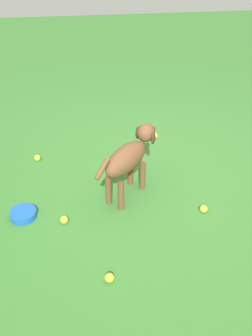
{
  "coord_description": "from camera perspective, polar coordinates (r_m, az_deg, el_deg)",
  "views": [
    {
      "loc": [
        2.61,
        -0.5,
        2.06
      ],
      "look_at": [
        0.19,
        -0.17,
        0.3
      ],
      "focal_mm": 37.51,
      "sensor_mm": 36.0,
      "label": 1
    }
  ],
  "objects": [
    {
      "name": "tennis_ball_0",
      "position": [
        3.73,
        -14.2,
        1.6
      ],
      "size": [
        0.07,
        0.07,
        0.07
      ],
      "primitive_type": "sphere",
      "color": "#C1D92F",
      "rests_on": "ground"
    },
    {
      "name": "tennis_ball_3",
      "position": [
        3.07,
        12.49,
        -6.49
      ],
      "size": [
        0.07,
        0.07,
        0.07
      ],
      "primitive_type": "sphere",
      "color": "#C1D232",
      "rests_on": "ground"
    },
    {
      "name": "tennis_ball_1",
      "position": [
        4.01,
        4.69,
        5.26
      ],
      "size": [
        0.07,
        0.07,
        0.07
      ],
      "primitive_type": "sphere",
      "color": "#CBDD3B",
      "rests_on": "ground"
    },
    {
      "name": "ground",
      "position": [
        3.36,
        2.45,
        -2.07
      ],
      "size": [
        14.0,
        14.0,
        0.0
      ],
      "primitive_type": "plane",
      "color": "#38722D"
    },
    {
      "name": "dog",
      "position": [
        2.99,
        0.55,
        1.8
      ],
      "size": [
        0.68,
        0.62,
        0.59
      ],
      "rotation": [
        0.0,
        0.0,
        2.41
      ],
      "color": "brown",
      "rests_on": "ground"
    },
    {
      "name": "water_bowl",
      "position": [
        3.08,
        -16.35,
        -7.2
      ],
      "size": [
        0.22,
        0.22,
        0.06
      ],
      "primitive_type": "cylinder",
      "color": "blue",
      "rests_on": "ground"
    },
    {
      "name": "tennis_ball_2",
      "position": [
        2.53,
        -2.71,
        -17.36
      ],
      "size": [
        0.07,
        0.07,
        0.07
      ],
      "primitive_type": "sphere",
      "color": "#C1D92D",
      "rests_on": "ground"
    },
    {
      "name": "tennis_ball_4",
      "position": [
        2.95,
        -10.01,
        -8.28
      ],
      "size": [
        0.07,
        0.07,
        0.07
      ],
      "primitive_type": "sphere",
      "color": "yellow",
      "rests_on": "ground"
    }
  ]
}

